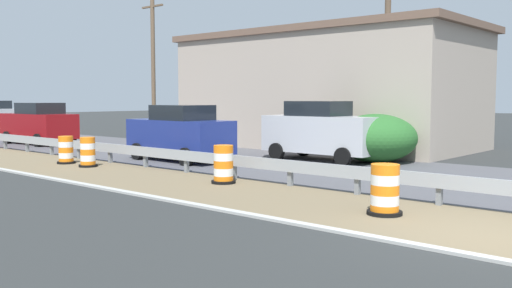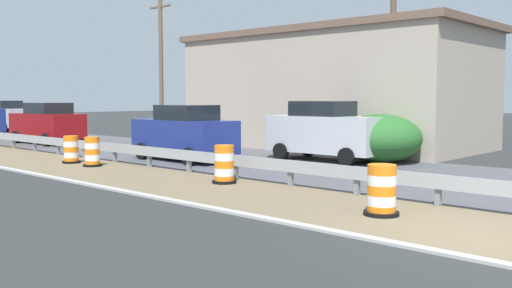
{
  "view_description": "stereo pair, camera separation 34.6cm",
  "coord_description": "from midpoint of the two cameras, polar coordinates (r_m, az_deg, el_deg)",
  "views": [
    {
      "loc": [
        -9.63,
        -3.24,
        2.38
      ],
      "look_at": [
        1.4,
        6.33,
        1.17
      ],
      "focal_mm": 39.41,
      "sensor_mm": 36.0,
      "label": 1
    },
    {
      "loc": [
        -9.4,
        -3.49,
        2.38
      ],
      "look_at": [
        1.4,
        6.33,
        1.17
      ],
      "focal_mm": 39.41,
      "sensor_mm": 36.0,
      "label": 2
    }
  ],
  "objects": [
    {
      "name": "utility_pole_near",
      "position": [
        23.04,
        14.09,
        7.82
      ],
      "size": [
        0.24,
        1.8,
        7.04
      ],
      "color": "brown",
      "rests_on": "ground"
    },
    {
      "name": "guardrail_median",
      "position": [
        12.58,
        22.98,
        -4.15
      ],
      "size": [
        0.18,
        53.97,
        0.71
      ],
      "color": "#999EA3",
      "rests_on": "ground"
    },
    {
      "name": "roadside_shop_near",
      "position": [
        27.74,
        8.17,
        5.52
      ],
      "size": [
        7.29,
        14.32,
        5.54
      ],
      "color": "#AD9E8E",
      "rests_on": "ground"
    },
    {
      "name": "car_trailing_near_lane",
      "position": [
        21.38,
        7.55,
        1.32
      ],
      "size": [
        2.0,
        4.53,
        2.25
      ],
      "rotation": [
        0.0,
        0.0,
        -1.57
      ],
      "color": "silver",
      "rests_on": "ground"
    },
    {
      "name": "bush_roadside",
      "position": [
        21.09,
        12.94,
        0.57
      ],
      "size": [
        3.02,
        3.02,
        1.79
      ],
      "primitive_type": "ellipsoid",
      "color": "#286028",
      "rests_on": "ground"
    },
    {
      "name": "median_dirt_strip",
      "position": [
        10.96,
        23.62,
        -8.2
      ],
      "size": [
        3.68,
        120.0,
        0.01
      ],
      "primitive_type": "cube",
      "color": "#706047",
      "rests_on": "ground"
    },
    {
      "name": "curb_near_edge",
      "position": [
        9.19,
        19.66,
        -10.53
      ],
      "size": [
        0.2,
        120.0,
        0.11
      ],
      "primitive_type": "cube",
      "color": "#ADADA8",
      "rests_on": "ground"
    },
    {
      "name": "car_mid_far_lane",
      "position": [
        43.58,
        -23.78,
        2.63
      ],
      "size": [
        1.99,
        4.75,
        2.17
      ],
      "rotation": [
        0.0,
        0.0,
        -1.55
      ],
      "color": "silver",
      "rests_on": "ground"
    },
    {
      "name": "car_lead_far_lane",
      "position": [
        30.9,
        -20.13,
        1.99
      ],
      "size": [
        2.16,
        4.59,
        2.12
      ],
      "rotation": [
        0.0,
        0.0,
        1.61
      ],
      "color": "maroon",
      "rests_on": "ground"
    },
    {
      "name": "traffic_barrel_close",
      "position": [
        15.63,
        -2.61,
        -2.25
      ],
      "size": [
        0.68,
        0.68,
        1.06
      ],
      "color": "orange",
      "rests_on": "ground"
    },
    {
      "name": "traffic_barrel_nearest",
      "position": [
        11.7,
        13.46,
        -4.81
      ],
      "size": [
        0.72,
        0.72,
        1.04
      ],
      "color": "orange",
      "rests_on": "ground"
    },
    {
      "name": "traffic_barrel_mid",
      "position": [
        20.2,
        -15.82,
        -0.9
      ],
      "size": [
        0.63,
        0.63,
        1.03
      ],
      "color": "orange",
      "rests_on": "ground"
    },
    {
      "name": "utility_pole_mid",
      "position": [
        33.39,
        -9.32,
        7.81
      ],
      "size": [
        0.24,
        1.8,
        8.11
      ],
      "color": "brown",
      "rests_on": "ground"
    },
    {
      "name": "traffic_barrel_far",
      "position": [
        21.44,
        -17.82,
        -0.67
      ],
      "size": [
        0.65,
        0.65,
        1.0
      ],
      "color": "orange",
      "rests_on": "ground"
    },
    {
      "name": "ground_plane",
      "position": [
        10.37,
        22.47,
        -8.9
      ],
      "size": [
        160.0,
        160.0,
        0.0
      ],
      "primitive_type": "plane",
      "color": "#2B2D2D"
    },
    {
      "name": "car_lead_near_lane",
      "position": [
        21.36,
        -6.83,
        1.13
      ],
      "size": [
        2.14,
        4.43,
        2.1
      ],
      "rotation": [
        0.0,
        0.0,
        1.53
      ],
      "color": "navy",
      "rests_on": "ground"
    }
  ]
}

